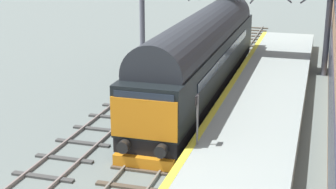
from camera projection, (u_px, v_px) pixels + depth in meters
ground_plane at (168, 138)px, 23.18m from camera, size 140.00×140.00×0.00m
track_main at (168, 137)px, 23.17m from camera, size 2.50×60.00×0.15m
track_adjacent_west at (99, 129)px, 24.08m from camera, size 2.50×60.00×0.15m
station_platform at (250, 136)px, 22.06m from camera, size 4.00×44.00×1.01m
diesel_locomotive at (202, 53)px, 28.39m from camera, size 2.74×20.00×4.68m
platform_number_sign at (197, 112)px, 19.50m from camera, size 0.10×0.44×1.96m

